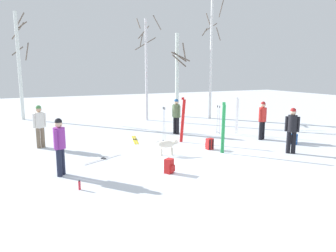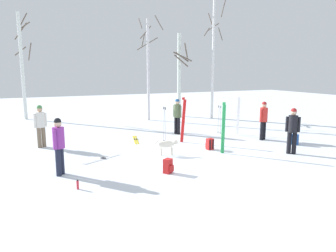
{
  "view_description": "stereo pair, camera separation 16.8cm",
  "coord_description": "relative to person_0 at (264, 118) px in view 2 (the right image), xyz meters",
  "views": [
    {
      "loc": [
        -5.51,
        -9.1,
        3.09
      ],
      "look_at": [
        -0.47,
        1.66,
        1.0
      ],
      "focal_mm": 34.27,
      "sensor_mm": 36.0,
      "label": 1
    },
    {
      "loc": [
        -5.36,
        -9.17,
        3.09
      ],
      "look_at": [
        -0.47,
        1.66,
        1.0
      ],
      "focal_mm": 34.27,
      "sensor_mm": 36.0,
      "label": 2
    }
  ],
  "objects": [
    {
      "name": "person_2",
      "position": [
        -2.91,
        2.75,
        0.0
      ],
      "size": [
        0.34,
        0.5,
        1.72
      ],
      "color": "black",
      "rests_on": "ground_plane"
    },
    {
      "name": "backpack_1",
      "position": [
        -3.1,
        -0.56,
        -0.77
      ],
      "size": [
        0.28,
        0.3,
        0.44
      ],
      "color": "red",
      "rests_on": "ground_plane"
    },
    {
      "name": "ski_pair_lying_0",
      "position": [
        -7.27,
        -0.21,
        -0.97
      ],
      "size": [
        1.55,
        0.93,
        0.05
      ],
      "color": "white",
      "rests_on": "ground_plane"
    },
    {
      "name": "ski_poles_1",
      "position": [
        -1.04,
        1.92,
        -0.24
      ],
      "size": [
        0.07,
        0.27,
        1.39
      ],
      "color": "#B2B2BC",
      "rests_on": "ground_plane"
    },
    {
      "name": "person_3",
      "position": [
        -8.78,
        -1.38,
        0.0
      ],
      "size": [
        0.34,
        0.45,
        1.72
      ],
      "color": "#1E2338",
      "rests_on": "ground_plane"
    },
    {
      "name": "person_0",
      "position": [
        0.0,
        0.0,
        0.0
      ],
      "size": [
        0.5,
        0.34,
        1.72
      ],
      "color": "black",
      "rests_on": "ground_plane"
    },
    {
      "name": "ski_pair_planted_0",
      "position": [
        -3.45,
        1.05,
        -0.02
      ],
      "size": [
        0.26,
        0.09,
        1.94
      ],
      "color": "red",
      "rests_on": "ground_plane"
    },
    {
      "name": "water_bottle_0",
      "position": [
        -8.5,
        -2.79,
        -0.86
      ],
      "size": [
        0.06,
        0.06,
        0.25
      ],
      "color": "red",
      "rests_on": "ground_plane"
    },
    {
      "name": "backpack_0",
      "position": [
        -5.79,
        -2.54,
        -0.77
      ],
      "size": [
        0.33,
        0.34,
        0.44
      ],
      "color": "red",
      "rests_on": "ground_plane"
    },
    {
      "name": "birch_tree_1",
      "position": [
        -2.61,
        7.44,
        2.31
      ],
      "size": [
        1.56,
        1.85,
        6.13
      ],
      "color": "silver",
      "rests_on": "ground_plane"
    },
    {
      "name": "birch_tree_0",
      "position": [
        -9.56,
        10.96,
        2.46
      ],
      "size": [
        1.02,
        1.09,
        6.53
      ],
      "color": "silver",
      "rests_on": "ground_plane"
    },
    {
      "name": "backpack_2",
      "position": [
        0.58,
        -1.32,
        -0.77
      ],
      "size": [
        0.34,
        0.33,
        0.44
      ],
      "color": "#1E4C99",
      "rests_on": "ground_plane"
    },
    {
      "name": "person_4",
      "position": [
        -0.67,
        -2.36,
        0.0
      ],
      "size": [
        0.41,
        0.38,
        1.72
      ],
      "color": "black",
      "rests_on": "ground_plane"
    },
    {
      "name": "dog",
      "position": [
        -4.96,
        -0.64,
        -0.59
      ],
      "size": [
        0.88,
        0.37,
        0.57
      ],
      "color": "beige",
      "rests_on": "ground_plane"
    },
    {
      "name": "birch_tree_2",
      "position": [
        -0.16,
        8.11,
        1.86
      ],
      "size": [
        1.41,
        0.85,
        5.43
      ],
      "color": "silver",
      "rests_on": "ground_plane"
    },
    {
      "name": "ski_pair_planted_2",
      "position": [
        -0.26,
        1.49,
        -0.08
      ],
      "size": [
        0.09,
        0.15,
        1.8
      ],
      "color": "white",
      "rests_on": "ground_plane"
    },
    {
      "name": "ski_pair_planted_1",
      "position": [
        -2.95,
        -1.24,
        -0.03
      ],
      "size": [
        0.16,
        0.05,
        1.92
      ],
      "color": "green",
      "rests_on": "ground_plane"
    },
    {
      "name": "ski_poles_0",
      "position": [
        -4.22,
        1.31,
        -0.16
      ],
      "size": [
        0.07,
        0.26,
        1.53
      ],
      "color": "#B2B2BC",
      "rests_on": "ground_plane"
    },
    {
      "name": "ground_plane",
      "position": [
        -4.27,
        -1.88,
        -0.98
      ],
      "size": [
        60.0,
        60.0,
        0.0
      ],
      "primitive_type": "plane",
      "color": "white"
    },
    {
      "name": "person_1",
      "position": [
        -9.09,
        2.54,
        0.0
      ],
      "size": [
        0.5,
        0.34,
        1.72
      ],
      "color": "#72604C",
      "rests_on": "ground_plane"
    },
    {
      "name": "ski_pair_lying_1",
      "position": [
        -5.2,
        2.29,
        -0.97
      ],
      "size": [
        0.59,
        1.72,
        0.05
      ],
      "color": "yellow",
      "rests_on": "ground_plane"
    },
    {
      "name": "birch_tree_3",
      "position": [
        1.38,
        6.47,
        3.04
      ],
      "size": [
        1.41,
        1.4,
        7.72
      ],
      "color": "silver",
      "rests_on": "ground_plane"
    }
  ]
}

